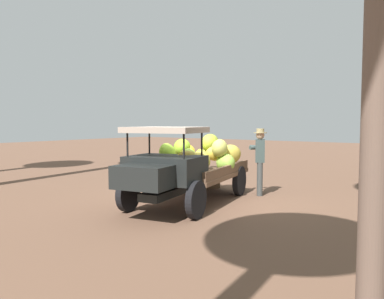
# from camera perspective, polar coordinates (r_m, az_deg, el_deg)

# --- Properties ---
(ground_plane) EXTENTS (60.00, 60.00, 0.00)m
(ground_plane) POSITION_cam_1_polar(r_m,az_deg,el_deg) (9.63, 1.17, -7.53)
(ground_plane) COLOR brown
(truck) EXTENTS (4.64, 2.46, 1.82)m
(truck) POSITION_cam_1_polar(r_m,az_deg,el_deg) (9.12, -0.89, -2.36)
(truck) COLOR black
(truck) RESTS_ON ground
(farmer) EXTENTS (0.57, 0.54, 1.76)m
(farmer) POSITION_cam_1_polar(r_m,az_deg,el_deg) (10.48, 9.80, -1.11)
(farmer) COLOR #404342
(farmer) RESTS_ON ground
(wooden_crate) EXTENTS (0.62, 0.60, 0.46)m
(wooden_crate) POSITION_cam_1_polar(r_m,az_deg,el_deg) (11.57, 2.63, -4.44)
(wooden_crate) COLOR #896242
(wooden_crate) RESTS_ON ground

